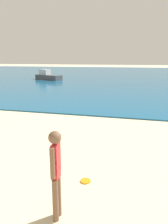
% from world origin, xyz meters
% --- Properties ---
extents(water, '(160.00, 60.00, 0.06)m').
position_xyz_m(water, '(0.00, 40.97, 0.03)').
color(water, '#14567F').
rests_on(water, ground).
extents(person_standing, '(0.20, 0.35, 1.53)m').
position_xyz_m(person_standing, '(0.77, 4.46, 0.87)').
color(person_standing, brown).
rests_on(person_standing, ground).
extents(frisbee, '(0.22, 0.22, 0.03)m').
position_xyz_m(frisbee, '(0.96, 5.63, 0.01)').
color(frisbee, orange).
rests_on(frisbee, ground).
extents(boat_near, '(3.88, 2.59, 1.26)m').
position_xyz_m(boat_near, '(-9.34, 26.76, 0.50)').
color(boat_near, '#4C4C51').
rests_on(boat_near, water).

